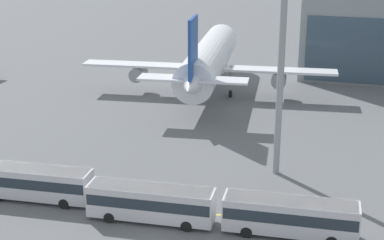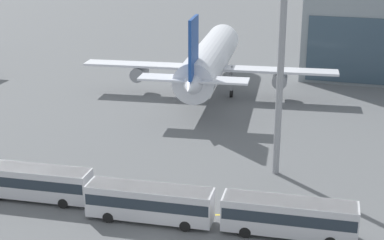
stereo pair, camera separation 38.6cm
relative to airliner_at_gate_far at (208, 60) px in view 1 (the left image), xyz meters
The scene contains 6 objects.
airliner_at_gate_far is the anchor object (origin of this frame).
shuttle_bus_1 41.38m from the airliner_at_gate_far, 99.25° to the right, with size 11.63×3.39×3.30m.
shuttle_bus_2 42.06m from the airliner_at_gate_far, 82.17° to the right, with size 11.62×3.32×3.30m.
shuttle_bus_3 44.57m from the airliner_at_gate_far, 66.05° to the right, with size 11.62×3.33×3.30m.
floodlight_mast 32.61m from the airliner_at_gate_far, 61.66° to the right, with size 2.23×2.23×24.58m.
lane_stripe_0 40.87m from the airliner_at_gate_far, 77.22° to the right, with size 11.71×0.25×0.01m, color yellow.
Camera 1 is at (14.80, -39.49, 25.67)m, focal length 55.00 mm.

